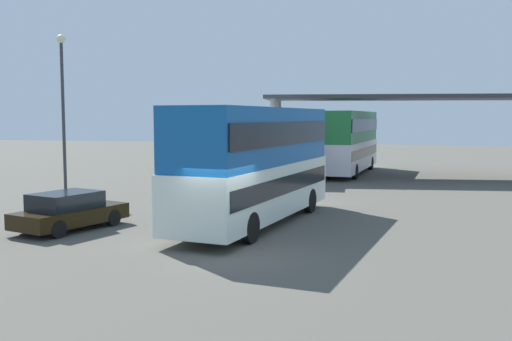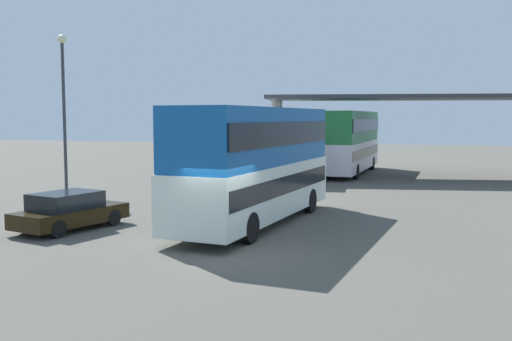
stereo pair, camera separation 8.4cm
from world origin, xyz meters
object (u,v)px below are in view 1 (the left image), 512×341
parked_hatchback (69,211)px  double_decker_near_canopy (287,142)px  double_decker_mid_row (348,140)px  lamppost_tall (63,95)px  double_decker_main (256,161)px

parked_hatchback → double_decker_near_canopy: 21.10m
double_decker_mid_row → lamppost_tall: 19.83m
lamppost_tall → parked_hatchback: bearing=-56.7°
lamppost_tall → double_decker_main: bearing=-25.5°
parked_hatchback → lamppost_tall: lamppost_tall is taller
double_decker_near_canopy → double_decker_mid_row: 4.48m
double_decker_near_canopy → double_decker_main: bearing=-176.1°
double_decker_main → parked_hatchback: (-6.12, -2.78, -1.69)m
double_decker_near_canopy → lamppost_tall: (-9.25, -12.40, 2.78)m
parked_hatchback → double_decker_mid_row: size_ratio=0.38×
double_decker_main → lamppost_tall: size_ratio=1.29×
double_decker_near_canopy → parked_hatchback: bearing=166.1°
parked_hatchback → double_decker_near_canopy: bearing=6.1°
double_decker_main → lamppost_tall: (-11.57, 5.51, 2.73)m
parked_hatchback → double_decker_mid_row: (7.71, 22.88, 1.72)m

